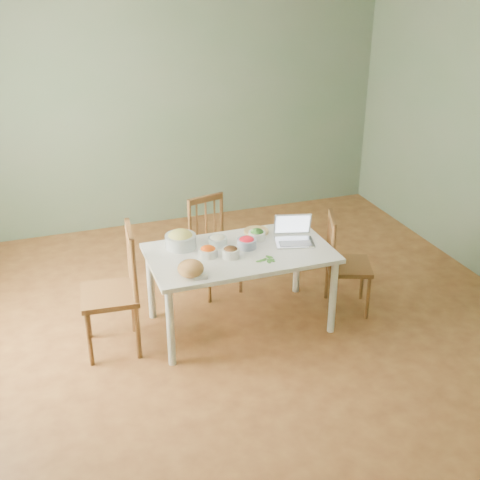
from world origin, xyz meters
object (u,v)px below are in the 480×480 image
object	(u,v)px
chair_far	(216,247)
chair_left	(109,292)
dining_table	(240,288)
bowl_squash	(181,239)
bread_boule	(191,268)
laptop	(295,232)
chair_right	(349,264)

from	to	relation	value
chair_far	chair_left	world-z (taller)	chair_left
dining_table	bowl_squash	world-z (taller)	bowl_squash
chair_far	bowl_squash	size ratio (longest dim) A/B	3.51
bread_boule	bowl_squash	world-z (taller)	bowl_squash
dining_table	laptop	distance (m)	0.66
laptop	bread_boule	bearing A→B (deg)	-149.38
chair_left	chair_right	world-z (taller)	chair_left
chair_left	bowl_squash	distance (m)	0.72
dining_table	bowl_squash	distance (m)	0.65
chair_right	bread_boule	bearing A→B (deg)	119.47
chair_far	bread_boule	xyz separation A→B (m)	(-0.48, -0.91, 0.32)
bowl_squash	laptop	world-z (taller)	laptop
dining_table	laptop	bearing A→B (deg)	-1.37
chair_right	laptop	xyz separation A→B (m)	(-0.50, 0.05, 0.36)
laptop	chair_far	bearing A→B (deg)	142.70
chair_far	laptop	world-z (taller)	laptop
chair_right	chair_left	bearing A→B (deg)	108.97
dining_table	chair_far	world-z (taller)	chair_far
chair_left	bowl_squash	size ratio (longest dim) A/B	4.04
chair_far	chair_left	xyz separation A→B (m)	(-1.06, -0.62, 0.07)
dining_table	chair_far	bearing A→B (deg)	91.23
chair_far	laptop	bearing A→B (deg)	-66.24
chair_left	chair_right	distance (m)	2.06
bread_boule	bowl_squash	bearing A→B (deg)	84.01
dining_table	bowl_squash	xyz separation A→B (m)	(-0.44, 0.23, 0.42)
chair_far	bread_boule	world-z (taller)	chair_far
chair_left	bowl_squash	world-z (taller)	chair_left
bowl_squash	chair_far	bearing A→B (deg)	43.43
bowl_squash	chair_left	bearing A→B (deg)	-161.32
chair_right	bowl_squash	bearing A→B (deg)	99.37
chair_left	bowl_squash	bearing A→B (deg)	113.42
chair_far	laptop	size ratio (longest dim) A/B	2.84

